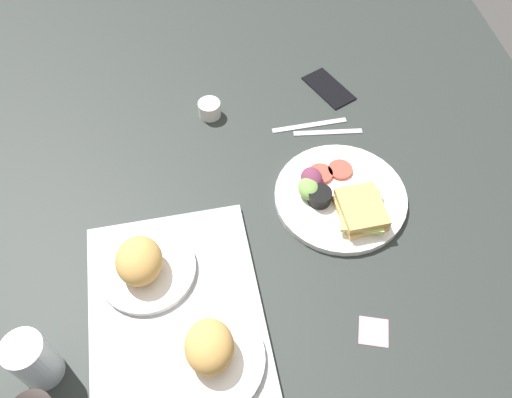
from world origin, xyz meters
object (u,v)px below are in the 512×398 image
(fork, at_px, (328,132))
(bread_plate_far, at_px, (143,264))
(cell_phone, at_px, (329,88))
(bread_plate_near, at_px, (208,353))
(drinking_glass, at_px, (33,360))
(knife, at_px, (309,125))
(sticky_note, at_px, (374,331))
(plate_with_salad, at_px, (340,197))
(espresso_cup, at_px, (210,109))
(serving_tray, at_px, (177,315))

(fork, bearing_deg, bread_plate_far, 41.00)
(bread_plate_far, relative_size, fork, 1.15)
(cell_phone, bearing_deg, bread_plate_near, 124.66)
(bread_plate_near, xyz_separation_m, drinking_glass, (0.03, 0.30, 0.02))
(knife, distance_m, sticky_note, 0.54)
(drinking_glass, bearing_deg, knife, -49.34)
(drinking_glass, relative_size, fork, 0.73)
(bread_plate_far, bearing_deg, drinking_glass, 131.25)
(plate_with_salad, xyz_separation_m, sticky_note, (-0.31, 0.01, -0.02))
(cell_phone, bearing_deg, drinking_glass, 107.76)
(bread_plate_near, relative_size, plate_with_salad, 0.72)
(bread_plate_far, xyz_separation_m, espresso_cup, (0.43, -0.18, -0.03))
(bread_plate_far, height_order, sticky_note, bread_plate_far)
(drinking_glass, xyz_separation_m, fork, (0.49, -0.65, -0.06))
(plate_with_salad, bearing_deg, sticky_note, 178.32)
(knife, bearing_deg, cell_phone, -125.59)
(bread_plate_far, height_order, fork, bread_plate_far)
(fork, bearing_deg, knife, -31.27)
(bread_plate_near, height_order, espresso_cup, bread_plate_near)
(serving_tray, relative_size, drinking_glass, 3.61)
(drinking_glass, distance_m, cell_phone, 0.94)
(serving_tray, xyz_separation_m, espresso_cup, (0.53, -0.12, 0.01))
(bread_plate_near, bearing_deg, plate_with_salad, -46.01)
(bread_plate_near, height_order, bread_plate_far, bread_plate_far)
(fork, xyz_separation_m, knife, (0.03, 0.04, 0.00))
(sticky_note, bearing_deg, drinking_glass, 88.10)
(plate_with_salad, bearing_deg, drinking_glass, 114.58)
(serving_tray, xyz_separation_m, bread_plate_near, (-0.10, -0.05, 0.04))
(plate_with_salad, bearing_deg, cell_phone, -9.85)
(bread_plate_far, bearing_deg, plate_with_salad, -74.74)
(cell_phone, distance_m, sticky_note, 0.67)
(plate_with_salad, relative_size, sticky_note, 5.27)
(bread_plate_far, bearing_deg, fork, -54.60)
(bread_plate_near, xyz_separation_m, sticky_note, (0.01, -0.31, -0.04))
(bread_plate_far, distance_m, cell_phone, 0.69)
(sticky_note, bearing_deg, bread_plate_near, 91.33)
(plate_with_salad, height_order, cell_phone, plate_with_salad)
(espresso_cup, distance_m, cell_phone, 0.32)
(bread_plate_far, distance_m, knife, 0.55)
(plate_with_salad, bearing_deg, bread_plate_far, 105.26)
(bread_plate_far, distance_m, sticky_note, 0.47)
(serving_tray, xyz_separation_m, drinking_glass, (-0.07, 0.25, 0.05))
(drinking_glass, bearing_deg, espresso_cup, -31.45)
(bread_plate_near, height_order, sticky_note, bread_plate_near)
(bread_plate_far, bearing_deg, bread_plate_near, -150.74)
(bread_plate_near, relative_size, espresso_cup, 3.77)
(serving_tray, relative_size, espresso_cup, 8.04)
(serving_tray, bearing_deg, bread_plate_far, 29.17)
(bread_plate_near, distance_m, espresso_cup, 0.63)
(plate_with_salad, relative_size, drinking_glass, 2.36)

